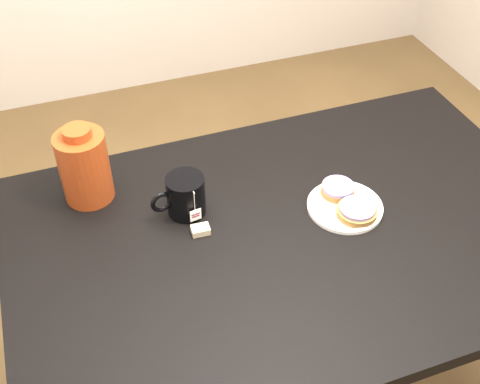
# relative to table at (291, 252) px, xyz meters

# --- Properties ---
(table) EXTENTS (1.40, 0.90, 0.75)m
(table) POSITION_rel_table_xyz_m (0.00, 0.00, 0.00)
(table) COLOR black
(table) RESTS_ON ground_plane
(plate) EXTENTS (0.19, 0.19, 0.01)m
(plate) POSITION_rel_table_xyz_m (0.16, 0.03, 0.09)
(plate) COLOR white
(plate) RESTS_ON table
(bagel_back) EXTENTS (0.12, 0.12, 0.03)m
(bagel_back) POSITION_rel_table_xyz_m (0.16, 0.07, 0.11)
(bagel_back) COLOR brown
(bagel_back) RESTS_ON plate
(bagel_front) EXTENTS (0.13, 0.13, 0.03)m
(bagel_front) POSITION_rel_table_xyz_m (0.17, -0.02, 0.11)
(bagel_front) COLOR brown
(bagel_front) RESTS_ON plate
(mug) EXTENTS (0.15, 0.11, 0.11)m
(mug) POSITION_rel_table_xyz_m (-0.23, 0.15, 0.14)
(mug) COLOR black
(mug) RESTS_ON table
(teabag_pouch) EXTENTS (0.05, 0.03, 0.02)m
(teabag_pouch) POSITION_rel_table_xyz_m (-0.22, 0.07, 0.09)
(teabag_pouch) COLOR #C6B793
(teabag_pouch) RESTS_ON table
(bagel_package) EXTENTS (0.15, 0.15, 0.22)m
(bagel_package) POSITION_rel_table_xyz_m (-0.45, 0.30, 0.18)
(bagel_package) COLOR maroon
(bagel_package) RESTS_ON table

